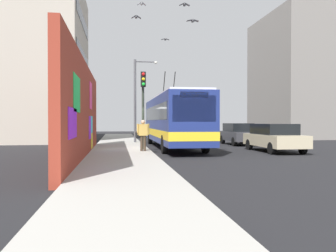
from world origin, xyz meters
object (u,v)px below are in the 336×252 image
parked_car_dark_gray (238,133)px  traffic_light (143,97)px  parked_car_champagne (274,137)px  street_lamp (138,94)px  pedestrian_at_curb (143,133)px  city_bus (173,119)px

parked_car_dark_gray → traffic_light: bearing=124.0°
parked_car_dark_gray → traffic_light: (-4.96, 7.35, 2.24)m
parked_car_champagne → street_lamp: 10.92m
parked_car_dark_gray → street_lamp: 8.01m
traffic_light → pedestrian_at_curb: bearing=175.0°
parked_car_champagne → parked_car_dark_gray: size_ratio=1.15×
traffic_light → street_lamp: bearing=-0.9°
street_lamp → parked_car_dark_gray: bearing=-104.0°
traffic_light → street_lamp: (6.76, -0.11, 0.68)m
parked_car_dark_gray → street_lamp: bearing=76.0°
pedestrian_at_curb → street_lamp: street_lamp is taller
parked_car_dark_gray → parked_car_champagne: bearing=-180.0°
city_bus → parked_car_dark_gray: 5.73m
street_lamp → parked_car_champagne: bearing=-136.6°
city_bus → traffic_light: city_bus is taller
city_bus → pedestrian_at_curb: bearing=150.1°
street_lamp → traffic_light: bearing=179.1°
city_bus → parked_car_dark_gray: bearing=-67.2°
traffic_light → city_bus: bearing=-37.8°
parked_car_dark_gray → pedestrian_at_curb: bearing=129.3°
pedestrian_at_curb → street_lamp: bearing=-1.5°
parked_car_champagne → pedestrian_at_curb: size_ratio=2.83×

